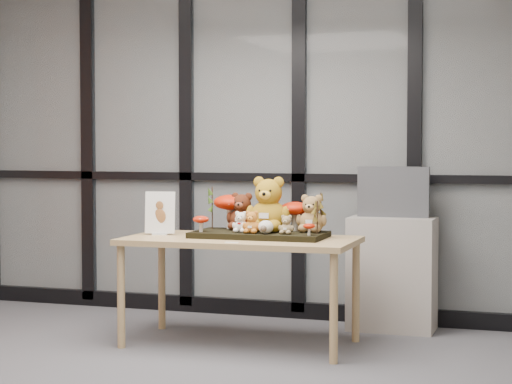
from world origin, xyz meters
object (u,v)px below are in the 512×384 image
(display_table, at_px, (240,248))
(cabinet, at_px, (392,274))
(bear_brown_medium, at_px, (242,209))
(mushroom_front_right, at_px, (309,229))
(bear_white_bow, at_px, (241,221))
(mushroom_front_left, at_px, (201,223))
(bear_small_yellow, at_px, (252,221))
(bear_pooh_yellow, at_px, (269,201))
(bear_tan_back, at_px, (312,211))
(diorama_tray, at_px, (259,235))
(mushroom_back_right, at_px, (295,215))
(monitor, at_px, (393,192))
(plush_cream_hedgehog, at_px, (266,226))
(sign_holder, at_px, (160,215))
(mushroom_back_left, at_px, (231,210))
(bear_beige_small, at_px, (286,224))

(display_table, height_order, cabinet, cabinet)
(bear_brown_medium, bearing_deg, mushroom_front_right, -24.13)
(bear_white_bow, distance_m, mushroom_front_left, 0.26)
(bear_small_yellow, relative_size, cabinet, 0.20)
(bear_pooh_yellow, distance_m, bear_tan_back, 0.29)
(bear_small_yellow, xyz_separation_m, mushroom_front_left, (-0.34, -0.01, -0.02))
(display_table, bearing_deg, bear_brown_medium, 104.89)
(display_table, height_order, mushroom_front_right, mushroom_front_right)
(diorama_tray, relative_size, mushroom_back_right, 4.07)
(bear_pooh_yellow, xyz_separation_m, monitor, (0.69, 0.68, 0.04))
(plush_cream_hedgehog, distance_m, sign_holder, 0.77)
(bear_small_yellow, distance_m, mushroom_back_right, 0.32)
(mushroom_back_right, bearing_deg, monitor, 49.18)
(bear_tan_back, xyz_separation_m, plush_cream_hedgehog, (-0.24, -0.20, -0.09))
(diorama_tray, relative_size, bear_pooh_yellow, 2.19)
(mushroom_back_left, height_order, mushroom_back_right, mushroom_back_left)
(bear_tan_back, height_order, mushroom_back_left, bear_tan_back)
(bear_white_bow, xyz_separation_m, bear_beige_small, (0.31, -0.01, -0.01))
(diorama_tray, bearing_deg, bear_small_yellow, -97.06)
(mushroom_back_left, relative_size, sign_holder, 0.88)
(mushroom_front_right, bearing_deg, mushroom_front_left, 179.50)
(bear_pooh_yellow, height_order, sign_holder, bear_pooh_yellow)
(bear_tan_back, relative_size, mushroom_front_right, 3.19)
(bear_beige_small, xyz_separation_m, mushroom_back_right, (-0.01, 0.22, 0.04))
(sign_holder, bearing_deg, mushroom_front_right, -15.16)
(sign_holder, xyz_separation_m, cabinet, (1.41, 0.78, -0.43))
(diorama_tray, height_order, mushroom_back_left, mushroom_back_left)
(diorama_tray, xyz_separation_m, cabinet, (0.73, 0.73, -0.32))
(diorama_tray, xyz_separation_m, bear_brown_medium, (-0.15, 0.10, 0.15))
(mushroom_front_left, height_order, sign_holder, sign_holder)
(bear_pooh_yellow, relative_size, plush_cream_hedgehog, 4.09)
(bear_tan_back, distance_m, bear_beige_small, 0.22)
(mushroom_back_left, bearing_deg, diorama_tray, -29.17)
(mushroom_back_left, xyz_separation_m, mushroom_back_right, (0.45, -0.01, -0.02))
(mushroom_back_right, bearing_deg, bear_pooh_yellow, -158.28)
(bear_pooh_yellow, height_order, mushroom_back_right, bear_pooh_yellow)
(mushroom_back_left, bearing_deg, bear_white_bow, -55.59)
(bear_white_bow, xyz_separation_m, mushroom_back_right, (0.30, 0.21, 0.03))
(mushroom_front_right, bearing_deg, bear_pooh_yellow, 148.53)
(mushroom_back_left, bearing_deg, bear_beige_small, -26.63)
(mushroom_back_left, bearing_deg, mushroom_front_right, -23.69)
(mushroom_back_right, bearing_deg, plush_cream_hedgehog, -114.88)
(bear_brown_medium, height_order, bear_beige_small, bear_brown_medium)
(display_table, relative_size, bear_pooh_yellow, 3.82)
(bear_pooh_yellow, relative_size, mushroom_front_left, 3.39)
(bear_tan_back, xyz_separation_m, mushroom_front_right, (0.04, -0.21, -0.09))
(diorama_tray, bearing_deg, plush_cream_hedgehog, -56.08)
(bear_small_yellow, xyz_separation_m, sign_holder, (-0.67, 0.07, 0.02))
(bear_tan_back, bearing_deg, bear_small_yellow, -150.69)
(mushroom_back_right, bearing_deg, mushroom_back_left, 179.05)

